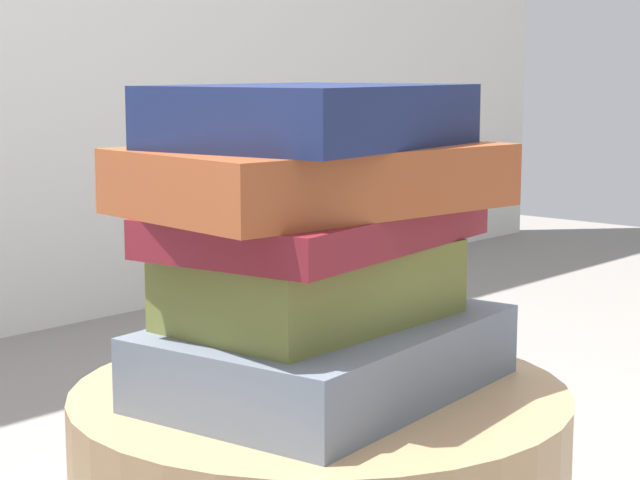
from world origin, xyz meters
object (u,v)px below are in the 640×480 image
object	(u,v)px
book_navy	(310,115)
book_maroon	(322,227)
book_slate	(331,355)
book_olive	(312,284)
book_rust	(315,178)

from	to	relation	value
book_navy	book_maroon	bearing A→B (deg)	-48.79
book_slate	book_olive	xyz separation A→B (m)	(-0.01, 0.01, 0.06)
book_slate	book_olive	world-z (taller)	book_olive
book_slate	book_maroon	world-z (taller)	book_maroon
book_maroon	book_navy	xyz separation A→B (m)	(-0.01, 0.01, 0.09)
book_olive	book_maroon	bearing A→B (deg)	-29.60
book_slate	book_maroon	bearing A→B (deg)	132.26
book_olive	book_slate	bearing A→B (deg)	-36.13
book_rust	book_maroon	bearing A→B (deg)	-24.81
book_rust	book_navy	world-z (taller)	book_navy
book_slate	book_rust	size ratio (longest dim) A/B	1.00
book_maroon	book_navy	bearing A→B (deg)	130.72
book_slate	book_olive	distance (m)	0.06
book_slate	book_navy	world-z (taller)	book_navy
book_navy	book_olive	bearing A→B (deg)	-96.66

